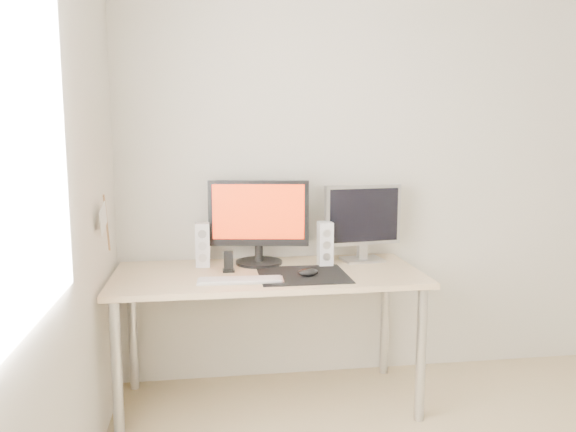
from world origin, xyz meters
TOP-DOWN VIEW (x-y plane):
  - wall_back at (0.00, 1.75)m, footprint 3.50×0.00m
  - wall_left at (-1.75, 0.00)m, footprint 0.00×3.50m
  - mousepad at (-0.76, 1.29)m, footprint 0.45×0.40m
  - mouse at (-0.74, 1.26)m, footprint 0.11×0.06m
  - desk at (-0.93, 1.38)m, footprint 1.60×0.70m
  - main_monitor at (-0.96, 1.57)m, footprint 0.55×0.30m
  - second_monitor at (-0.37, 1.56)m, footprint 0.45×0.19m
  - speaker_left at (-1.27, 1.56)m, footprint 0.08×0.09m
  - speaker_right at (-0.60, 1.49)m, footprint 0.08×0.09m
  - keyboard at (-1.08, 1.21)m, footprint 0.43×0.14m
  - phone_dock at (-1.13, 1.41)m, footprint 0.06×0.05m
  - pennant at (-1.72, 1.24)m, footprint 0.01×0.23m

SIDE VIEW (x-z plane):
  - desk at x=-0.93m, z-range 0.29..1.02m
  - mousepad at x=-0.76m, z-range 0.73..0.73m
  - keyboard at x=-1.08m, z-range 0.73..0.75m
  - mouse at x=-0.74m, z-range 0.73..0.77m
  - phone_dock at x=-1.13m, z-range 0.71..0.82m
  - speaker_left at x=-1.27m, z-range 0.73..0.97m
  - speaker_right at x=-0.60m, z-range 0.73..0.97m
  - second_monitor at x=-0.37m, z-range 0.75..1.19m
  - main_monitor at x=-0.96m, z-range 0.75..1.22m
  - pennant at x=-1.72m, z-range 0.90..1.19m
  - wall_back at x=0.00m, z-range -0.50..3.00m
  - wall_left at x=-1.75m, z-range -0.50..3.00m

